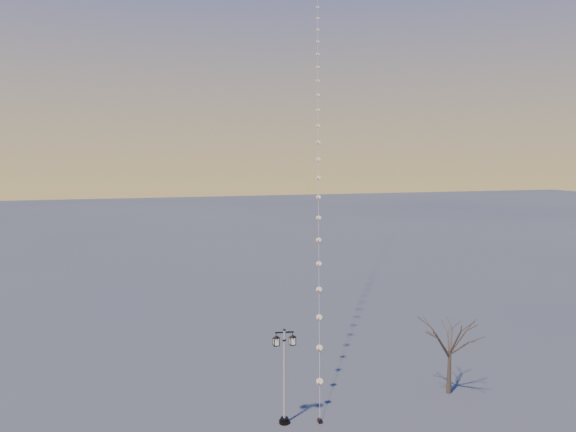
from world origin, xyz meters
name	(u,v)px	position (x,y,z in m)	size (l,w,h in m)	color
street_lamp	(284,371)	(-0.48, 1.66, 2.53)	(1.15, 0.51, 4.57)	black
bare_tree	(450,338)	(8.77, 2.35, 2.99)	(2.60, 2.60, 4.31)	brown
kite_train	(318,67)	(8.72, 23.12, 20.06)	(15.80, 44.42, 40.29)	black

